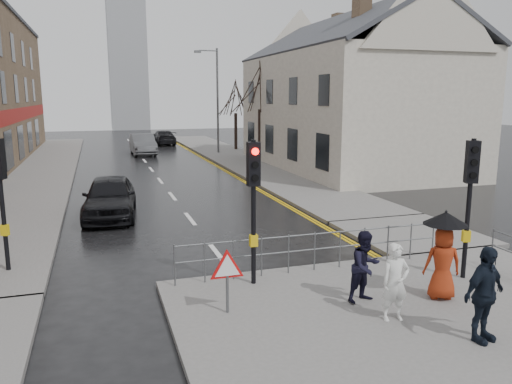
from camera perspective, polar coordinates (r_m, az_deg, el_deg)
ground at (r=11.86m, az=-0.92°, el=-11.43°), size 120.00×120.00×0.00m
near_pavement at (r=10.33m, az=22.03°, el=-15.36°), size 10.00×9.00×0.14m
left_pavement at (r=33.96m, az=-23.22°, el=2.49°), size 4.00×44.00×0.14m
right_pavement at (r=37.06m, az=-2.48°, el=3.99°), size 4.00×40.00×0.14m
pavement_bridge_right at (r=17.19m, az=17.29°, el=-4.57°), size 4.00×4.20×0.14m
building_right_cream at (r=32.29m, az=10.49°, el=11.18°), size 9.00×16.40×10.10m
church_tower at (r=72.80m, az=-14.45°, el=14.07°), size 5.00×5.00×18.00m
traffic_signal_near_left at (r=11.40m, az=-0.28°, el=0.56°), size 0.28×0.27×3.40m
traffic_signal_near_right at (r=12.82m, az=23.30°, el=0.82°), size 0.34×0.33×3.40m
traffic_signal_far_left at (r=13.86m, az=-27.22°, el=1.19°), size 0.34×0.33×3.40m
guard_railing_front at (r=12.76m, az=6.73°, el=-5.79°), size 7.14×0.04×1.00m
warning_sign at (r=10.20m, az=-3.31°, el=-8.96°), size 0.80×0.07×1.35m
street_lamp at (r=39.54m, az=-4.68°, el=11.12°), size 1.83×0.25×8.00m
tree_near at (r=34.22m, az=0.45°, el=11.93°), size 2.40×2.40×6.58m
tree_far at (r=42.02m, az=-2.35°, el=10.75°), size 2.40×2.40×5.64m
pedestrian_a at (r=10.29m, az=15.63°, el=-9.91°), size 0.60×0.43×1.56m
pedestrian_b at (r=11.03m, az=12.39°, el=-8.32°), size 0.88×0.76×1.56m
pedestrian_with_umbrella at (r=11.57m, az=20.63°, el=-6.27°), size 0.96×0.96×1.94m
pedestrian_d at (r=9.95m, az=24.62°, el=-10.59°), size 1.11×0.67×1.77m
car_parked at (r=19.58m, az=-16.36°, el=-0.53°), size 2.26×4.74×1.56m
car_mid at (r=40.32m, az=-12.80°, el=5.33°), size 1.83×4.92×1.61m
car_far at (r=48.35m, az=-10.56°, el=6.15°), size 2.09×4.76×1.36m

